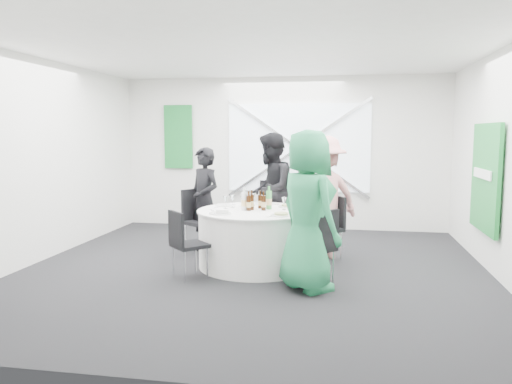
% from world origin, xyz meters
% --- Properties ---
extents(floor, '(6.00, 6.00, 0.00)m').
position_xyz_m(floor, '(0.00, 0.00, 0.00)').
color(floor, black).
rests_on(floor, ground).
extents(ceiling, '(6.00, 6.00, 0.00)m').
position_xyz_m(ceiling, '(0.00, 0.00, 2.80)').
color(ceiling, silver).
rests_on(ceiling, wall_back).
extents(wall_back, '(6.00, 0.00, 6.00)m').
position_xyz_m(wall_back, '(0.00, 3.00, 1.40)').
color(wall_back, silver).
rests_on(wall_back, floor).
extents(wall_front, '(6.00, 0.00, 6.00)m').
position_xyz_m(wall_front, '(0.00, -3.00, 1.40)').
color(wall_front, silver).
rests_on(wall_front, floor).
extents(wall_left, '(0.00, 6.00, 6.00)m').
position_xyz_m(wall_left, '(-3.00, 0.00, 1.40)').
color(wall_left, silver).
rests_on(wall_left, floor).
extents(wall_right, '(0.00, 6.00, 6.00)m').
position_xyz_m(wall_right, '(3.00, 0.00, 1.40)').
color(wall_right, silver).
rests_on(wall_right, floor).
extents(window_panel, '(2.60, 0.03, 1.60)m').
position_xyz_m(window_panel, '(0.30, 2.96, 1.50)').
color(window_panel, white).
rests_on(window_panel, wall_back).
extents(window_brace_a, '(2.63, 0.05, 1.84)m').
position_xyz_m(window_brace_a, '(0.30, 2.92, 1.50)').
color(window_brace_a, silver).
rests_on(window_brace_a, window_panel).
extents(window_brace_b, '(2.63, 0.05, 1.84)m').
position_xyz_m(window_brace_b, '(0.30, 2.92, 1.50)').
color(window_brace_b, silver).
rests_on(window_brace_b, window_panel).
extents(green_banner, '(0.55, 0.04, 1.20)m').
position_xyz_m(green_banner, '(-2.00, 2.95, 1.70)').
color(green_banner, '#146632').
rests_on(green_banner, wall_back).
extents(green_sign, '(0.05, 1.20, 1.40)m').
position_xyz_m(green_sign, '(2.94, 0.60, 1.20)').
color(green_sign, '#177F2E').
rests_on(green_sign, wall_right).
extents(banquet_table, '(1.56, 1.56, 0.76)m').
position_xyz_m(banquet_table, '(0.00, 0.20, 0.38)').
color(banquet_table, white).
rests_on(banquet_table, floor).
extents(chair_back, '(0.48, 0.50, 1.03)m').
position_xyz_m(chair_back, '(0.04, 1.39, 0.61)').
color(chair_back, black).
rests_on(chair_back, floor).
extents(chair_back_left, '(0.59, 0.59, 0.94)m').
position_xyz_m(chair_back_left, '(-0.99, 0.83, 0.55)').
color(chair_back_left, black).
rests_on(chair_back_left, floor).
extents(chair_back_right, '(0.56, 0.55, 0.89)m').
position_xyz_m(chair_back_right, '(0.97, 0.78, 0.52)').
color(chair_back_right, black).
rests_on(chair_back_right, floor).
extents(chair_front_right, '(0.58, 0.58, 0.91)m').
position_xyz_m(chair_front_right, '(0.87, -0.57, 0.53)').
color(chair_front_right, black).
rests_on(chair_front_right, floor).
extents(chair_front_left, '(0.54, 0.54, 0.84)m').
position_xyz_m(chair_front_left, '(-0.75, -0.54, 0.49)').
color(chair_front_left, black).
rests_on(chair_front_left, floor).
extents(person_man_back_left, '(0.68, 0.64, 1.56)m').
position_xyz_m(person_man_back_left, '(-0.89, 0.84, 0.78)').
color(person_man_back_left, black).
rests_on(person_man_back_left, floor).
extents(person_man_back, '(0.50, 0.88, 1.78)m').
position_xyz_m(person_man_back, '(0.03, 1.30, 0.89)').
color(person_man_back, black).
rests_on(person_man_back, floor).
extents(person_woman_pink, '(1.22, 1.07, 1.74)m').
position_xyz_m(person_woman_pink, '(0.85, 0.80, 0.87)').
color(person_woman_pink, pink).
rests_on(person_woman_pink, floor).
extents(person_woman_green, '(1.01, 1.05, 1.82)m').
position_xyz_m(person_woman_green, '(0.75, -0.68, 0.91)').
color(person_woman_green, '#23814F').
rests_on(person_woman_green, floor).
extents(plate_back, '(0.28, 0.28, 0.01)m').
position_xyz_m(plate_back, '(-0.09, 0.75, 0.77)').
color(plate_back, white).
rests_on(plate_back, banquet_table).
extents(plate_back_left, '(0.27, 0.27, 0.01)m').
position_xyz_m(plate_back_left, '(-0.50, 0.51, 0.77)').
color(plate_back_left, white).
rests_on(plate_back_left, banquet_table).
extents(plate_back_right, '(0.27, 0.27, 0.04)m').
position_xyz_m(plate_back_right, '(0.39, 0.52, 0.78)').
color(plate_back_right, white).
rests_on(plate_back_right, banquet_table).
extents(plate_front_right, '(0.27, 0.27, 0.04)m').
position_xyz_m(plate_front_right, '(0.39, -0.21, 0.78)').
color(plate_front_right, white).
rests_on(plate_front_right, banquet_table).
extents(plate_front_left, '(0.28, 0.28, 0.01)m').
position_xyz_m(plate_front_left, '(-0.39, -0.20, 0.77)').
color(plate_front_left, white).
rests_on(plate_front_left, banquet_table).
extents(napkin, '(0.18, 0.14, 0.04)m').
position_xyz_m(napkin, '(-0.36, -0.22, 0.80)').
color(napkin, white).
rests_on(napkin, plate_front_left).
extents(beer_bottle_a, '(0.06, 0.06, 0.27)m').
position_xyz_m(beer_bottle_a, '(-0.06, 0.20, 0.86)').
color(beer_bottle_a, '#371B0A').
rests_on(beer_bottle_a, banquet_table).
extents(beer_bottle_b, '(0.06, 0.06, 0.24)m').
position_xyz_m(beer_bottle_b, '(0.03, 0.35, 0.85)').
color(beer_bottle_b, '#371B0A').
rests_on(beer_bottle_b, banquet_table).
extents(beer_bottle_c, '(0.06, 0.06, 0.26)m').
position_xyz_m(beer_bottle_c, '(0.10, 0.19, 0.86)').
color(beer_bottle_c, '#371B0A').
rests_on(beer_bottle_c, banquet_table).
extents(beer_bottle_d, '(0.06, 0.06, 0.26)m').
position_xyz_m(beer_bottle_d, '(-0.08, 0.11, 0.86)').
color(beer_bottle_d, '#371B0A').
rests_on(beer_bottle_d, banquet_table).
extents(green_water_bottle, '(0.08, 0.08, 0.31)m').
position_xyz_m(green_water_bottle, '(0.16, 0.30, 0.88)').
color(green_water_bottle, green).
rests_on(green_water_bottle, banquet_table).
extents(clear_water_bottle, '(0.08, 0.08, 0.30)m').
position_xyz_m(clear_water_bottle, '(-0.15, 0.15, 0.88)').
color(clear_water_bottle, silver).
rests_on(clear_water_bottle, banquet_table).
extents(wine_glass_a, '(0.07, 0.07, 0.17)m').
position_xyz_m(wine_glass_a, '(-0.42, 0.26, 0.88)').
color(wine_glass_a, white).
rests_on(wine_glass_a, banquet_table).
extents(wine_glass_b, '(0.07, 0.07, 0.17)m').
position_xyz_m(wine_glass_b, '(-0.36, 0.37, 0.88)').
color(wine_glass_b, white).
rests_on(wine_glass_b, banquet_table).
extents(wine_glass_c, '(0.07, 0.07, 0.17)m').
position_xyz_m(wine_glass_c, '(0.36, 0.28, 0.88)').
color(wine_glass_c, white).
rests_on(wine_glass_c, banquet_table).
extents(wine_glass_d, '(0.07, 0.07, 0.17)m').
position_xyz_m(wine_glass_d, '(-0.24, 0.45, 0.88)').
color(wine_glass_d, white).
rests_on(wine_glass_d, banquet_table).
extents(wine_glass_e, '(0.07, 0.07, 0.17)m').
position_xyz_m(wine_glass_e, '(-0.11, 0.57, 0.88)').
color(wine_glass_e, white).
rests_on(wine_glass_e, banquet_table).
extents(fork_a, '(0.12, 0.12, 0.01)m').
position_xyz_m(fork_a, '(0.27, -0.31, 0.76)').
color(fork_a, silver).
rests_on(fork_a, banquet_table).
extents(knife_a, '(0.11, 0.12, 0.01)m').
position_xyz_m(knife_a, '(0.52, -0.04, 0.76)').
color(knife_a, silver).
rests_on(knife_a, banquet_table).
extents(fork_b, '(0.10, 0.13, 0.01)m').
position_xyz_m(fork_b, '(-0.55, 0.03, 0.76)').
color(fork_b, silver).
rests_on(fork_b, banquet_table).
extents(knife_b, '(0.10, 0.13, 0.01)m').
position_xyz_m(knife_b, '(-0.36, -0.25, 0.76)').
color(knife_b, silver).
rests_on(knife_b, banquet_table).
extents(fork_c, '(0.08, 0.14, 0.01)m').
position_xyz_m(fork_c, '(-0.41, 0.61, 0.76)').
color(fork_c, silver).
rests_on(fork_c, banquet_table).
extents(knife_c, '(0.09, 0.14, 0.01)m').
position_xyz_m(knife_c, '(-0.56, 0.32, 0.76)').
color(knife_c, silver).
rests_on(knife_c, banquet_table).
extents(fork_d, '(0.15, 0.02, 0.01)m').
position_xyz_m(fork_d, '(0.17, 0.75, 0.76)').
color(fork_d, silver).
rests_on(fork_d, banquet_table).
extents(knife_d, '(0.15, 0.02, 0.01)m').
position_xyz_m(knife_d, '(-0.18, 0.75, 0.76)').
color(knife_d, silver).
rests_on(knife_d, banquet_table).
extents(fork_e, '(0.10, 0.13, 0.01)m').
position_xyz_m(fork_e, '(0.55, 0.38, 0.76)').
color(fork_e, silver).
rests_on(fork_e, banquet_table).
extents(knife_e, '(0.09, 0.14, 0.01)m').
position_xyz_m(knife_e, '(0.38, 0.63, 0.76)').
color(knife_e, silver).
rests_on(knife_e, banquet_table).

